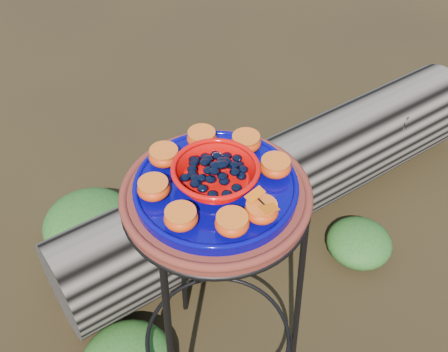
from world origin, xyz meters
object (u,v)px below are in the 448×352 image
terracotta_saucer (216,197)px  driftwood_log (281,180)px  cobalt_plate (216,188)px  red_bowl (216,176)px  plant_stand (217,296)px

terracotta_saucer → driftwood_log: (0.50, 0.43, -0.56)m
cobalt_plate → driftwood_log: size_ratio=0.20×
red_bowl → driftwood_log: bearing=41.1°
red_bowl → terracotta_saucer: bearing=0.0°
terracotta_saucer → driftwood_log: size_ratio=0.23×
plant_stand → driftwood_log: size_ratio=0.41×
cobalt_plate → red_bowl: 0.03m
plant_stand → terracotta_saucer: 0.37m
plant_stand → cobalt_plate: size_ratio=2.06×
plant_stand → cobalt_plate: bearing=0.0°
plant_stand → terracotta_saucer: bearing=0.0°
plant_stand → driftwood_log: plant_stand is taller
cobalt_plate → driftwood_log: cobalt_plate is taller
terracotta_saucer → cobalt_plate: cobalt_plate is taller
terracotta_saucer → cobalt_plate: size_ratio=1.17×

